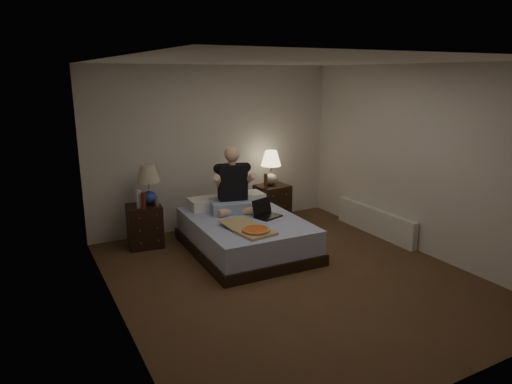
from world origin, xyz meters
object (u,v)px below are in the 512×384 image
lamp_left (149,185)px  water_bottle (139,199)px  beer_bottle_right (266,181)px  laptop (268,209)px  lamp_right (271,168)px  pizza_box (256,231)px  bed (246,235)px  nightstand_left (145,226)px  beer_bottle_left (143,201)px  nightstand_right (272,204)px  radiator (375,221)px  soda_can (157,202)px  person (233,179)px

lamp_left → water_bottle: bearing=-145.0°
beer_bottle_right → laptop: (-0.45, -0.87, -0.16)m
lamp_right → pizza_box: lamp_right is taller
bed → pizza_box: size_ratio=2.42×
bed → water_bottle: water_bottle is taller
nightstand_left → laptop: laptop is taller
beer_bottle_right → beer_bottle_left: bearing=-175.9°
nightstand_right → beer_bottle_right: size_ratio=2.72×
nightstand_right → beer_bottle_left: size_ratio=2.72×
radiator → nightstand_right: bearing=131.8°
beer_bottle_left → radiator: size_ratio=0.14×
lamp_right → laptop: size_ratio=1.65×
laptop → radiator: size_ratio=0.21×
nightstand_left → water_bottle: bearing=-124.0°
water_bottle → soda_can: 0.25m
bed → person: size_ratio=1.98×
water_bottle → beer_bottle_right: beer_bottle_right is taller
person → radiator: size_ratio=0.58×
lamp_right → beer_bottle_right: (-0.17, -0.14, -0.16)m
bed → beer_bottle_left: beer_bottle_left is taller
bed → water_bottle: size_ratio=7.36×
person → nightstand_right: bearing=41.7°
soda_can → pizza_box: (0.85, -1.33, -0.15)m
water_bottle → pizza_box: (1.09, -1.33, -0.22)m
lamp_right → laptop: (-0.62, -1.01, -0.33)m
bed → nightstand_right: 1.29m
person → radiator: 2.27m
nightstand_left → nightstand_right: 2.11m
lamp_left → pizza_box: 1.75m
nightstand_left → beer_bottle_right: beer_bottle_right is taller
lamp_right → soda_can: 1.96m
nightstand_left → radiator: (3.20, -1.15, -0.10)m
water_bottle → radiator: 3.48m
water_bottle → beer_bottle_left: size_ratio=1.09×
water_bottle → beer_bottle_right: size_ratio=1.09×
lamp_left → lamp_right: lamp_right is taller
nightstand_right → lamp_right: bearing=107.9°
nightstand_left → beer_bottle_right: bearing=4.6°
nightstand_left → pizza_box: size_ratio=0.79×
lamp_left → laptop: size_ratio=1.65×
laptop → soda_can: bearing=129.0°
nightstand_right → water_bottle: size_ratio=2.50×
nightstand_right → soda_can: soda_can is taller
nightstand_left → lamp_left: size_ratio=1.07×
lamp_right → radiator: (1.10, -1.25, -0.71)m
nightstand_left → beer_bottle_left: 0.45m
nightstand_right → person: 1.22m
beer_bottle_left → beer_bottle_right: beer_bottle_right is taller
water_bottle → soda_can: (0.24, 0.01, -0.07)m
nightstand_right → lamp_left: (-2.01, -0.04, 0.56)m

